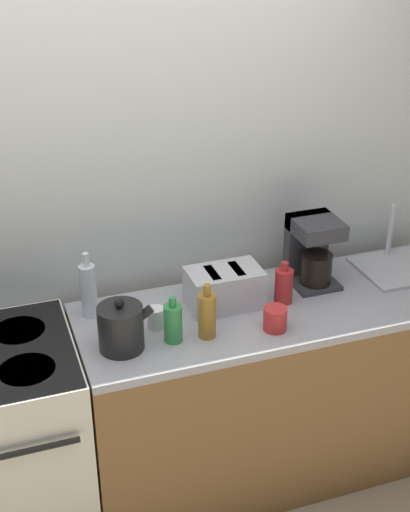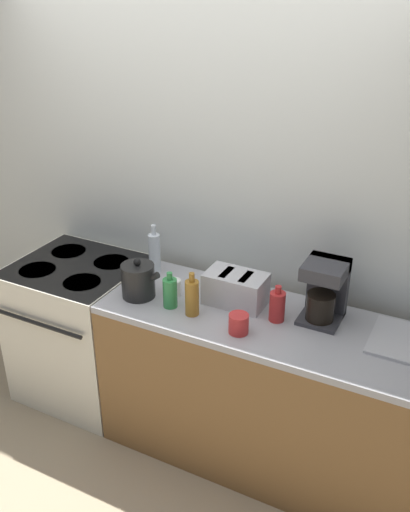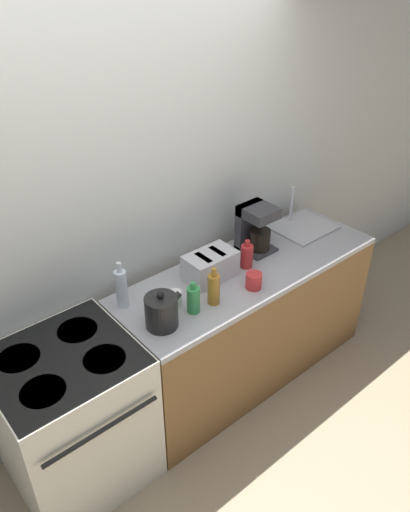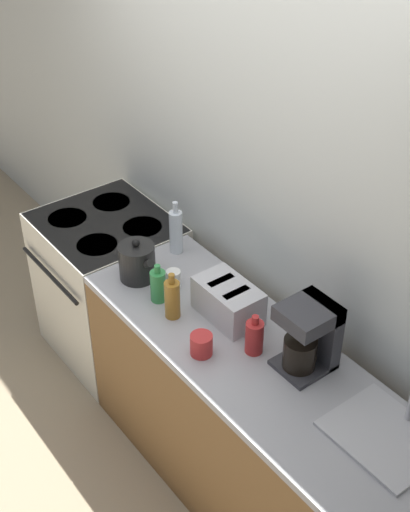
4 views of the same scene
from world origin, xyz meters
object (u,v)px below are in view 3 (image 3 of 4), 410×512
object	(u,v)px
cup_red	(254,281)
bottle_green	(193,299)
kettle	(162,311)
bottle_clear	(121,288)
toaster	(210,266)
stove	(74,417)
cup_white	(175,298)
bottle_amber	(214,289)
bottle_red	(247,256)
coffee_maker	(255,227)

from	to	relation	value
cup_red	bottle_green	bearing A→B (deg)	172.00
kettle	bottle_green	world-z (taller)	kettle
kettle	bottle_clear	distance (m)	0.29
bottle_clear	cup_red	distance (m)	0.79
toaster	cup_red	world-z (taller)	toaster
stove	kettle	size ratio (longest dim) A/B	4.03
bottle_green	toaster	bearing A→B (deg)	33.37
bottle_green	stove	bearing A→B (deg)	169.45
bottle_green	cup_white	size ratio (longest dim) A/B	2.18
bottle_amber	cup_white	size ratio (longest dim) A/B	2.60
bottle_clear	stove	bearing A→B (deg)	-161.23
stove	bottle_green	size ratio (longest dim) A/B	4.58
bottle_amber	cup_red	world-z (taller)	bottle_amber
kettle	bottle_red	world-z (taller)	kettle
bottle_amber	cup_white	bearing A→B (deg)	144.06
coffee_maker	bottle_amber	world-z (taller)	coffee_maker
bottle_amber	cup_white	world-z (taller)	bottle_amber
toaster	cup_white	bearing A→B (deg)	-167.00
coffee_maker	toaster	bearing A→B (deg)	-171.01
toaster	cup_red	size ratio (longest dim) A/B	3.19
kettle	bottle_red	bearing A→B (deg)	8.78
bottle_red	cup_white	distance (m)	0.58
bottle_green	bottle_amber	distance (m)	0.14
kettle	toaster	size ratio (longest dim) A/B	0.71
bottle_clear	cup_red	bearing A→B (deg)	-27.13
bottle_red	cup_white	xyz separation A→B (m)	(-0.58, -0.02, -0.04)
toaster	cup_white	xyz separation A→B (m)	(-0.33, -0.08, -0.04)
coffee_maker	cup_white	size ratio (longest dim) A/B	3.50
toaster	bottle_amber	size ratio (longest dim) A/B	1.34
kettle	coffee_maker	distance (m)	0.98
bottle_clear	bottle_red	world-z (taller)	bottle_clear
bottle_green	bottle_clear	world-z (taller)	bottle_clear
coffee_maker	bottle_clear	world-z (taller)	coffee_maker
bottle_green	bottle_amber	size ratio (longest dim) A/B	0.84
toaster	bottle_clear	world-z (taller)	bottle_clear
bottle_green	cup_white	xyz separation A→B (m)	(-0.04, 0.11, -0.04)
stove	cup_red	distance (m)	1.28
coffee_maker	cup_red	bearing A→B (deg)	-135.12
bottle_green	cup_red	bearing A→B (deg)	-8.00
toaster	bottle_amber	distance (m)	0.25
coffee_maker	bottle_red	size ratio (longest dim) A/B	1.64
bottle_amber	bottle_red	xyz separation A→B (m)	(0.40, 0.15, -0.02)
toaster	bottle_clear	bearing A→B (deg)	169.22
kettle	toaster	world-z (taller)	kettle
kettle	bottle_red	xyz separation A→B (m)	(0.75, 0.12, -0.01)
bottle_green	cup_white	distance (m)	0.13
kettle	bottle_green	xyz separation A→B (m)	(0.21, -0.02, -0.01)
stove	bottle_green	bearing A→B (deg)	-10.55
kettle	cup_white	distance (m)	0.20
coffee_maker	bottle_red	xyz separation A→B (m)	(-0.20, -0.13, -0.08)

